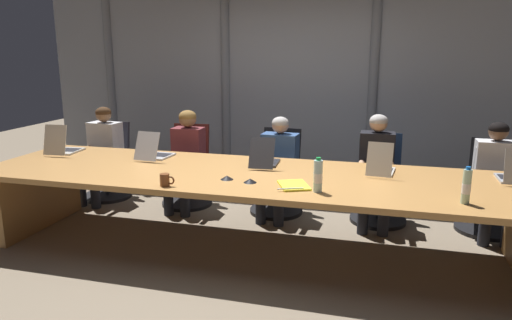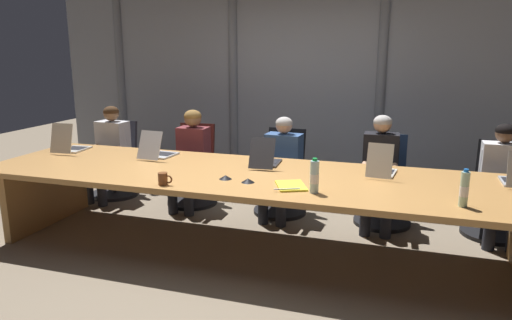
# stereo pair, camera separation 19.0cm
# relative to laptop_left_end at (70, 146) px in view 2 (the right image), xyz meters

# --- Properties ---
(ground_plane) EXTENTS (14.48, 14.48, 0.00)m
(ground_plane) POSITION_rel_laptop_left_end_xyz_m (2.18, -0.29, -0.80)
(ground_plane) COLOR #7F705B
(conference_table) EXTENTS (5.06, 1.37, 0.74)m
(conference_table) POSITION_rel_laptop_left_end_xyz_m (2.18, -0.29, -0.18)
(conference_table) COLOR #B77F42
(conference_table) RESTS_ON ground_plane
(curtain_backdrop) EXTENTS (7.24, 0.17, 2.98)m
(curtain_backdrop) POSITION_rel_laptop_left_end_xyz_m (2.18, 1.97, 0.69)
(curtain_backdrop) COLOR gray
(curtain_backdrop) RESTS_ON ground_plane
(laptop_left_end) EXTENTS (0.28, 0.44, 0.32)m
(laptop_left_end) POSITION_rel_laptop_left_end_xyz_m (0.00, 0.00, 0.00)
(laptop_left_end) COLOR beige
(laptop_left_end) RESTS_ON conference_table
(laptop_left_mid) EXTENTS (0.28, 0.44, 0.29)m
(laptop_left_mid) POSITION_rel_laptop_left_end_xyz_m (1.05, 0.03, -0.01)
(laptop_left_mid) COLOR #BCBCC1
(laptop_left_mid) RESTS_ON conference_table
(laptop_center) EXTENTS (0.26, 0.47, 0.29)m
(laptop_center) POSITION_rel_laptop_left_end_xyz_m (2.21, 0.03, -0.01)
(laptop_center) COLOR #2D2D33
(laptop_center) RESTS_ON conference_table
(laptop_right_mid) EXTENTS (0.26, 0.42, 0.31)m
(laptop_right_mid) POSITION_rel_laptop_left_end_xyz_m (3.29, -0.00, -0.00)
(laptop_right_mid) COLOR beige
(laptop_right_mid) RESTS_ON conference_table
(office_chair_left_end) EXTENTS (0.60, 0.60, 0.93)m
(office_chair_left_end) POSITION_rel_laptop_left_end_xyz_m (-0.02, 0.83, -0.45)
(office_chair_left_end) COLOR #2D2D38
(office_chair_left_end) RESTS_ON ground_plane
(office_chair_left_mid) EXTENTS (0.60, 0.60, 0.95)m
(office_chair_left_mid) POSITION_rel_laptop_left_end_xyz_m (1.06, 0.84, -0.45)
(office_chair_left_mid) COLOR #511E19
(office_chair_left_mid) RESTS_ON ground_plane
(office_chair_center) EXTENTS (0.60, 0.60, 0.94)m
(office_chair_center) POSITION_rel_laptop_left_end_xyz_m (2.16, 0.84, -0.45)
(office_chair_center) COLOR black
(office_chair_center) RESTS_ON ground_plane
(office_chair_right_mid) EXTENTS (0.60, 0.60, 0.94)m
(office_chair_right_mid) POSITION_rel_laptop_left_end_xyz_m (3.29, 0.83, -0.45)
(office_chair_right_mid) COLOR navy
(office_chair_right_mid) RESTS_ON ground_plane
(office_chair_right_end) EXTENTS (0.60, 0.61, 0.93)m
(office_chair_right_end) POSITION_rel_laptop_left_end_xyz_m (4.38, 0.83, -0.45)
(office_chair_right_end) COLOR black
(office_chair_right_end) RESTS_ON ground_plane
(person_left_end) EXTENTS (0.42, 0.57, 1.15)m
(person_left_end) POSITION_rel_laptop_left_end_xyz_m (0.01, 0.68, -0.15)
(person_left_end) COLOR silver
(person_left_end) RESTS_ON ground_plane
(person_left_mid) EXTENTS (0.36, 0.55, 1.14)m
(person_left_mid) POSITION_rel_laptop_left_end_xyz_m (1.11, 0.67, -0.15)
(person_left_mid) COLOR brown
(person_left_mid) RESTS_ON ground_plane
(person_center) EXTENTS (0.42, 0.56, 1.11)m
(person_center) POSITION_rel_laptop_left_end_xyz_m (2.20, 0.67, -0.17)
(person_center) COLOR #335184
(person_center) RESTS_ON ground_plane
(person_right_mid) EXTENTS (0.37, 0.55, 1.17)m
(person_right_mid) POSITION_rel_laptop_left_end_xyz_m (3.24, 0.67, -0.14)
(person_right_mid) COLOR black
(person_right_mid) RESTS_ON ground_plane
(person_right_end) EXTENTS (0.38, 0.55, 1.14)m
(person_right_end) POSITION_rel_laptop_left_end_xyz_m (4.38, 0.67, -0.16)
(person_right_end) COLOR silver
(person_right_end) RESTS_ON ground_plane
(water_bottle_primary) EXTENTS (0.06, 0.06, 0.27)m
(water_bottle_primary) POSITION_rel_laptop_left_end_xyz_m (3.89, -0.70, 0.06)
(water_bottle_primary) COLOR #ADD1B2
(water_bottle_primary) RESTS_ON conference_table
(water_bottle_secondary) EXTENTS (0.07, 0.07, 0.28)m
(water_bottle_secondary) POSITION_rel_laptop_left_end_xyz_m (2.82, -0.70, 0.06)
(water_bottle_secondary) COLOR silver
(water_bottle_secondary) RESTS_ON conference_table
(coffee_mug_near) EXTENTS (0.13, 0.08, 0.10)m
(coffee_mug_near) POSITION_rel_laptop_left_end_xyz_m (1.60, -0.86, -0.01)
(coffee_mug_near) COLOR brown
(coffee_mug_near) RESTS_ON conference_table
(conference_mic_middle) EXTENTS (0.11, 0.11, 0.03)m
(conference_mic_middle) POSITION_rel_laptop_left_end_xyz_m (2.02, -0.54, -0.04)
(conference_mic_middle) COLOR black
(conference_mic_middle) RESTS_ON conference_table
(conference_mic_right_side) EXTENTS (0.11, 0.11, 0.03)m
(conference_mic_right_side) POSITION_rel_laptop_left_end_xyz_m (2.24, -0.58, -0.04)
(conference_mic_right_side) COLOR black
(conference_mic_right_side) RESTS_ON conference_table
(spiral_notepad) EXTENTS (0.32, 0.37, 0.03)m
(spiral_notepad) POSITION_rel_laptop_left_end_xyz_m (2.61, -0.60, -0.05)
(spiral_notepad) COLOR yellow
(spiral_notepad) RESTS_ON conference_table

